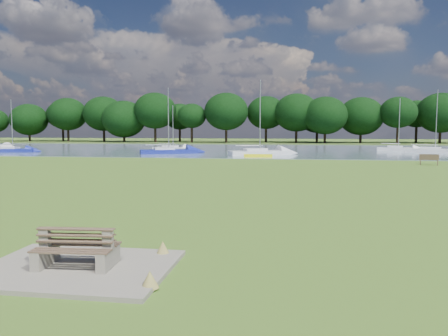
# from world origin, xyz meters

# --- Properties ---
(ground) EXTENTS (220.00, 220.00, 0.00)m
(ground) POSITION_xyz_m (0.00, 0.00, 0.00)
(ground) COLOR olive
(river) EXTENTS (220.00, 40.00, 0.10)m
(river) POSITION_xyz_m (0.00, 42.00, 0.00)
(river) COLOR slate
(river) RESTS_ON ground
(far_bank) EXTENTS (220.00, 20.00, 0.40)m
(far_bank) POSITION_xyz_m (0.00, 72.00, 0.00)
(far_bank) COLOR #4C6626
(far_bank) RESTS_ON ground
(concrete_pad) EXTENTS (4.20, 3.20, 0.10)m
(concrete_pad) POSITION_xyz_m (0.00, -14.00, 0.05)
(concrete_pad) COLOR gray
(concrete_pad) RESTS_ON ground
(bench_pair) EXTENTS (1.81, 1.15, 0.94)m
(bench_pair) POSITION_xyz_m (0.00, -14.00, 0.48)
(bench_pair) COLOR gray
(bench_pair) RESTS_ON concrete_pad
(riverbank_bench) EXTENTS (1.62, 0.91, 0.96)m
(riverbank_bench) POSITION_xyz_m (16.46, 16.88, 0.48)
(riverbank_bench) COLOR brown
(riverbank_bench) RESTS_ON ground
(kayak) EXTENTS (3.14, 1.03, 0.31)m
(kayak) POSITION_xyz_m (1.11, 24.60, 0.20)
(kayak) COLOR #F7F80E
(kayak) RESTS_ON river
(tree_line) EXTENTS (144.98, 8.37, 10.13)m
(tree_line) POSITION_xyz_m (1.21, 68.00, 6.07)
(tree_line) COLOR black
(tree_line) RESTS_ON far_bank
(sailboat_0) EXTENTS (5.79, 2.51, 7.22)m
(sailboat_0) POSITION_xyz_m (19.27, 40.47, 0.47)
(sailboat_0) COLOR silver
(sailboat_0) RESTS_ON river
(sailboat_1) EXTENTS (7.17, 4.67, 8.09)m
(sailboat_1) POSITION_xyz_m (-10.42, 29.39, 0.50)
(sailboat_1) COLOR navy
(sailboat_1) RESTS_ON river
(sailboat_2) EXTENTS (6.08, 3.06, 6.32)m
(sailboat_2) POSITION_xyz_m (-11.93, 36.97, 0.45)
(sailboat_2) COLOR silver
(sailboat_2) RESTS_ON river
(sailboat_4) EXTENTS (7.43, 4.88, 8.68)m
(sailboat_4) POSITION_xyz_m (0.99, 27.80, 0.52)
(sailboat_4) COLOR silver
(sailboat_4) RESTS_ON river
(sailboat_6) EXTENTS (7.40, 3.90, 8.04)m
(sailboat_6) POSITION_xyz_m (22.90, 36.65, 0.46)
(sailboat_6) COLOR silver
(sailboat_6) RESTS_ON river
(sailboat_7) EXTENTS (5.76, 2.50, 6.87)m
(sailboat_7) POSITION_xyz_m (-31.40, 29.16, 0.47)
(sailboat_7) COLOR navy
(sailboat_7) RESTS_ON river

